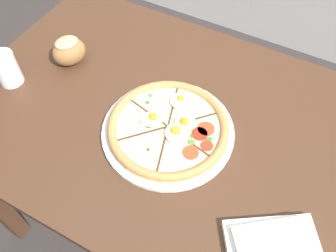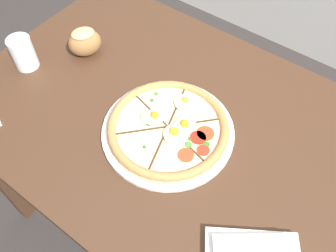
{
  "view_description": "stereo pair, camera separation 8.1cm",
  "coord_description": "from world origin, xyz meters",
  "px_view_note": "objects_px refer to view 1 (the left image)",
  "views": [
    {
      "loc": [
        0.27,
        -0.53,
        1.56
      ],
      "look_at": [
        0.01,
        -0.05,
        0.8
      ],
      "focal_mm": 38.0,
      "sensor_mm": 36.0,
      "label": 1
    },
    {
      "loc": [
        0.34,
        -0.49,
        1.56
      ],
      "look_at": [
        0.01,
        -0.05,
        0.8
      ],
      "focal_mm": 38.0,
      "sensor_mm": 36.0,
      "label": 2
    }
  ],
  "objects_px": {
    "water_glass": "(7,70)",
    "dining_table": "(172,142)",
    "bread_piece_near": "(69,51)",
    "pizza": "(168,128)"
  },
  "relations": [
    {
      "from": "dining_table",
      "to": "pizza",
      "type": "bearing_deg",
      "value": -76.75
    },
    {
      "from": "dining_table",
      "to": "bread_piece_near",
      "type": "height_order",
      "value": "bread_piece_near"
    },
    {
      "from": "pizza",
      "to": "bread_piece_near",
      "type": "bearing_deg",
      "value": 166.49
    },
    {
      "from": "bread_piece_near",
      "to": "water_glass",
      "type": "relative_size",
      "value": 1.25
    },
    {
      "from": "pizza",
      "to": "bread_piece_near",
      "type": "relative_size",
      "value": 2.79
    },
    {
      "from": "bread_piece_near",
      "to": "water_glass",
      "type": "distance_m",
      "value": 0.19
    },
    {
      "from": "water_glass",
      "to": "dining_table",
      "type": "bearing_deg",
      "value": 11.31
    },
    {
      "from": "dining_table",
      "to": "water_glass",
      "type": "xyz_separation_m",
      "value": [
        -0.5,
        -0.1,
        0.16
      ]
    },
    {
      "from": "dining_table",
      "to": "bread_piece_near",
      "type": "bearing_deg",
      "value": 172.53
    },
    {
      "from": "dining_table",
      "to": "pizza",
      "type": "height_order",
      "value": "pizza"
    }
  ]
}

